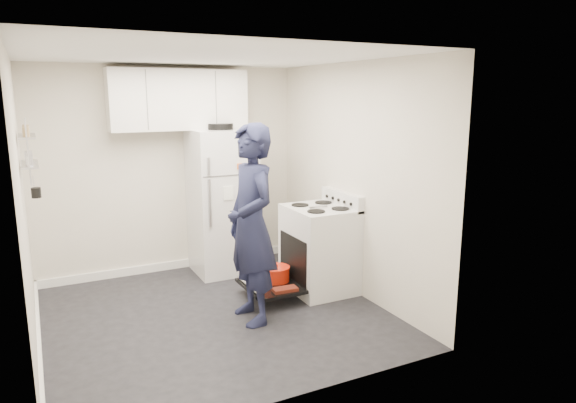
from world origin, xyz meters
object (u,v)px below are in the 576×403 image
electric_range (318,250)px  open_oven_door (273,280)px  person (251,225)px  refrigerator (222,201)px

electric_range → open_oven_door: electric_range is taller
open_oven_door → person: (-0.42, -0.42, 0.76)m
refrigerator → person: (-0.24, -1.49, 0.07)m
person → electric_range: bearing=110.7°
electric_range → person: size_ratio=0.58×
open_oven_door → refrigerator: size_ratio=0.38×
person → refrigerator: bearing=169.6°
electric_range → refrigerator: size_ratio=0.60×
refrigerator → electric_range: bearing=-56.6°
open_oven_door → refrigerator: 1.28m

